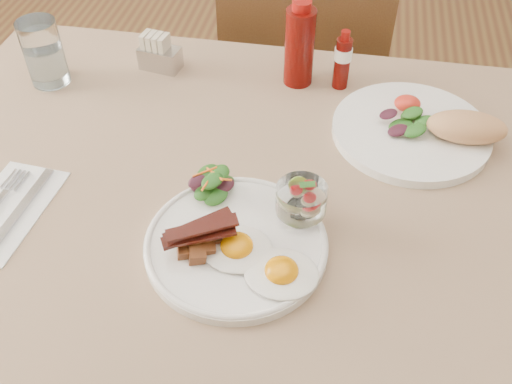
# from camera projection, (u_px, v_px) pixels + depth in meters

# --- Properties ---
(table) EXTENTS (1.33, 0.88, 0.75)m
(table) POSITION_uv_depth(u_px,v_px,m) (265.00, 217.00, 1.04)
(table) COLOR #54381A
(table) RESTS_ON ground
(chair_far) EXTENTS (0.42, 0.42, 0.93)m
(chair_far) POSITION_uv_depth(u_px,v_px,m) (304.00, 78.00, 1.60)
(chair_far) COLOR #54381A
(chair_far) RESTS_ON ground
(main_plate) EXTENTS (0.28, 0.28, 0.02)m
(main_plate) POSITION_uv_depth(u_px,v_px,m) (236.00, 245.00, 0.87)
(main_plate) COLOR white
(main_plate) RESTS_ON table
(fried_eggs) EXTENTS (0.20, 0.15, 0.03)m
(fried_eggs) POSITION_uv_depth(u_px,v_px,m) (259.00, 259.00, 0.83)
(fried_eggs) COLOR white
(fried_eggs) RESTS_ON main_plate
(bacon_potato_pile) EXTENTS (0.11, 0.08, 0.05)m
(bacon_potato_pile) POSITION_uv_depth(u_px,v_px,m) (199.00, 239.00, 0.84)
(bacon_potato_pile) COLOR brown
(bacon_potato_pile) RESTS_ON main_plate
(side_salad) EXTENTS (0.08, 0.08, 0.04)m
(side_salad) POSITION_uv_depth(u_px,v_px,m) (213.00, 184.00, 0.92)
(side_salad) COLOR #1A4F15
(side_salad) RESTS_ON main_plate
(fruit_cup) EXTENTS (0.08, 0.08, 0.08)m
(fruit_cup) POSITION_uv_depth(u_px,v_px,m) (301.00, 199.00, 0.86)
(fruit_cup) COLOR white
(fruit_cup) RESTS_ON main_plate
(second_plate) EXTENTS (0.32, 0.29, 0.07)m
(second_plate) POSITION_uv_depth(u_px,v_px,m) (424.00, 129.00, 1.05)
(second_plate) COLOR white
(second_plate) RESTS_ON table
(ketchup_bottle) EXTENTS (0.08, 0.08, 0.18)m
(ketchup_bottle) POSITION_uv_depth(u_px,v_px,m) (300.00, 46.00, 1.13)
(ketchup_bottle) COLOR #530804
(ketchup_bottle) RESTS_ON table
(hot_sauce_bottle) EXTENTS (0.04, 0.04, 0.13)m
(hot_sauce_bottle) POSITION_uv_depth(u_px,v_px,m) (342.00, 60.00, 1.14)
(hot_sauce_bottle) COLOR #530804
(hot_sauce_bottle) RESTS_ON table
(sugar_caddy) EXTENTS (0.09, 0.06, 0.08)m
(sugar_caddy) POSITION_uv_depth(u_px,v_px,m) (159.00, 54.00, 1.20)
(sugar_caddy) COLOR #B8B8BD
(sugar_caddy) RESTS_ON table
(water_glass) EXTENTS (0.08, 0.08, 0.13)m
(water_glass) POSITION_uv_depth(u_px,v_px,m) (45.00, 56.00, 1.15)
(water_glass) COLOR white
(water_glass) RESTS_ON table
(napkin_cutlery) EXTENTS (0.13, 0.22, 0.01)m
(napkin_cutlery) POSITION_uv_depth(u_px,v_px,m) (7.00, 211.00, 0.93)
(napkin_cutlery) COLOR white
(napkin_cutlery) RESTS_ON table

